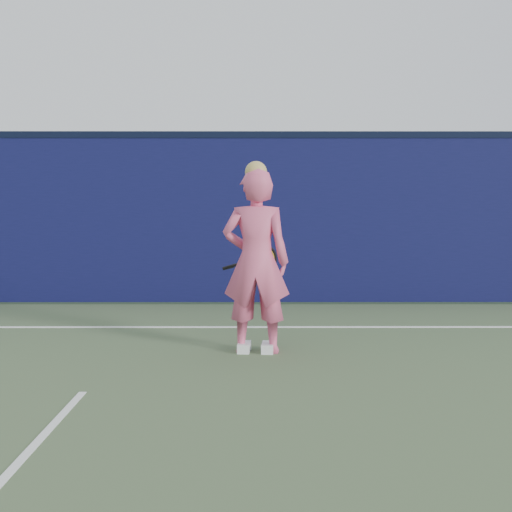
{
  "coord_description": "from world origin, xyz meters",
  "views": [
    {
      "loc": [
        1.36,
        -4.55,
        1.5
      ],
      "look_at": [
        1.38,
        2.57,
        0.98
      ],
      "focal_mm": 50.0,
      "sensor_mm": 36.0,
      "label": 1
    }
  ],
  "objects": [
    {
      "name": "ground",
      "position": [
        0.0,
        0.0,
        0.0
      ],
      "size": [
        80.0,
        80.0,
        0.0
      ],
      "primitive_type": "plane",
      "color": "#2A3D25",
      "rests_on": "ground"
    },
    {
      "name": "backstop_wall",
      "position": [
        0.0,
        6.5,
        1.25
      ],
      "size": [
        24.0,
        0.4,
        2.5
      ],
      "primitive_type": "cube",
      "color": "#0C0F38",
      "rests_on": "ground"
    },
    {
      "name": "wall_cap",
      "position": [
        0.0,
        6.5,
        2.55
      ],
      "size": [
        24.0,
        0.42,
        0.1
      ],
      "primitive_type": "cube",
      "color": "black",
      "rests_on": "backstop_wall"
    },
    {
      "name": "player",
      "position": [
        1.38,
        2.57,
        0.93
      ],
      "size": [
        0.71,
        0.49,
        1.93
      ],
      "rotation": [
        0.0,
        0.0,
        3.06
      ],
      "color": "#E2587F",
      "rests_on": "ground"
    },
    {
      "name": "racket",
      "position": [
        1.41,
        3.0,
        0.92
      ],
      "size": [
        0.59,
        0.15,
        0.32
      ],
      "rotation": [
        0.0,
        0.0,
        -0.21
      ],
      "color": "black",
      "rests_on": "ground"
    },
    {
      "name": "court_lines",
      "position": [
        0.0,
        -0.33,
        0.01
      ],
      "size": [
        11.0,
        12.04,
        0.01
      ],
      "color": "white",
      "rests_on": "court_surface"
    }
  ]
}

